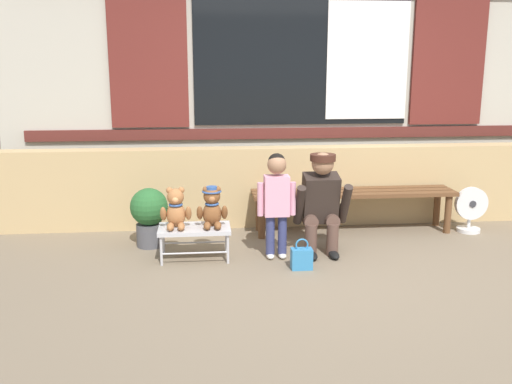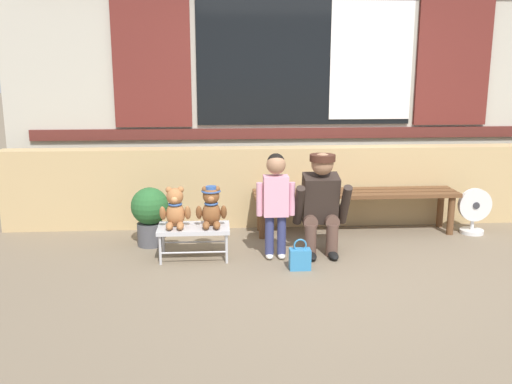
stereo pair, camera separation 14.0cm
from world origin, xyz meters
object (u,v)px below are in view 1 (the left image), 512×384
child_standing (277,194)px  adult_crouching (322,203)px  handbag_on_ground (302,258)px  floor_fan (471,210)px  teddy_bear_with_hat (212,208)px  potted_plant (149,214)px  wooden_bench_long (353,197)px  small_display_bench (195,230)px  teddy_bear_plain (176,209)px

child_standing → adult_crouching: child_standing is taller
handbag_on_ground → floor_fan: (1.94, 0.91, 0.14)m
teddy_bear_with_hat → handbag_on_ground: size_ratio=1.34×
handbag_on_ground → potted_plant: (-1.35, 0.76, 0.23)m
potted_plant → floor_fan: (3.28, 0.15, -0.08)m
potted_plant → teddy_bear_with_hat: bearing=-34.8°
floor_fan → wooden_bench_long: bearing=173.8°
child_standing → handbag_on_ground: child_standing is taller
floor_fan → handbag_on_ground: bearing=-154.9°
teddy_bear_with_hat → adult_crouching: bearing=3.4°
small_display_bench → floor_fan: size_ratio=1.33×
child_standing → potted_plant: child_standing is taller
teddy_bear_plain → adult_crouching: 1.33m
teddy_bear_plain → adult_crouching: bearing=2.6°
teddy_bear_plain → handbag_on_ground: bearing=-18.0°
potted_plant → floor_fan: bearing=2.6°
wooden_bench_long → potted_plant: 2.09m
floor_fan → small_display_bench: bearing=-168.8°
handbag_on_ground → floor_fan: bearing=25.1°
adult_crouching → floor_fan: adult_crouching is taller
teddy_bear_plain → potted_plant: bearing=123.4°
small_display_bench → teddy_bear_plain: teddy_bear_plain is taller
teddy_bear_with_hat → wooden_bench_long: bearing=25.2°
small_display_bench → floor_fan: floor_fan is taller
wooden_bench_long → teddy_bear_with_hat: 1.63m
handbag_on_ground → floor_fan: 2.14m
adult_crouching → teddy_bear_with_hat: bearing=-176.6°
wooden_bench_long → potted_plant: size_ratio=3.68×
teddy_bear_plain → adult_crouching: (1.32, 0.06, 0.02)m
small_display_bench → teddy_bear_with_hat: teddy_bear_with_hat is taller
teddy_bear_plain → small_display_bench: bearing=-0.5°
teddy_bear_with_hat → small_display_bench: bearing=-179.2°
small_display_bench → potted_plant: 0.60m
small_display_bench → adult_crouching: bearing=3.0°
teddy_bear_plain → teddy_bear_with_hat: (0.32, 0.00, 0.01)m
child_standing → adult_crouching: size_ratio=1.01×
teddy_bear_plain → adult_crouching: size_ratio=0.38×
potted_plant → adult_crouching: bearing=-12.5°
small_display_bench → potted_plant: size_ratio=1.12×
teddy_bear_with_hat → child_standing: size_ratio=0.38×
wooden_bench_long → handbag_on_ground: 1.30m
teddy_bear_plain → floor_fan: bearing=10.5°
wooden_bench_long → floor_fan: floor_fan is taller
wooden_bench_long → potted_plant: bearing=-172.3°
small_display_bench → adult_crouching: adult_crouching is taller
teddy_bear_with_hat → potted_plant: 0.74m
wooden_bench_long → floor_fan: 1.23m
small_display_bench → child_standing: child_standing is taller
wooden_bench_long → floor_fan: (1.22, -0.13, -0.13)m
teddy_bear_plain → handbag_on_ground: teddy_bear_plain is taller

